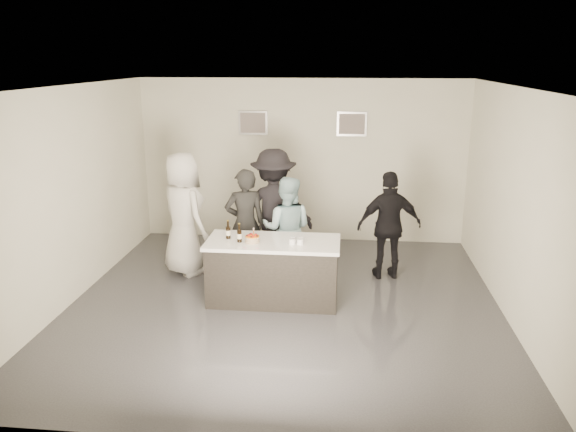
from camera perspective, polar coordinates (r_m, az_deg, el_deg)
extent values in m
plane|color=#3D3D42|center=(8.04, -0.37, -8.89)|extent=(6.00, 6.00, 0.00)
plane|color=white|center=(7.30, -0.42, 13.00)|extent=(6.00, 6.00, 0.00)
cube|color=white|center=(10.45, 1.42, 5.60)|extent=(6.00, 0.04, 3.00)
cube|color=white|center=(4.71, -4.43, -7.55)|extent=(6.00, 0.04, 3.00)
cube|color=white|center=(8.40, -21.20, 1.94)|extent=(0.04, 6.00, 3.00)
cube|color=white|center=(7.80, 22.08, 0.85)|extent=(0.04, 6.00, 3.00)
cube|color=#B2B2B7|center=(10.43, -3.57, 9.44)|extent=(0.54, 0.04, 0.44)
cube|color=#B2B2B7|center=(10.29, 6.50, 9.28)|extent=(0.54, 0.04, 0.44)
cube|color=white|center=(7.97, -1.51, -5.58)|extent=(1.86, 0.86, 0.90)
cylinder|color=orange|center=(7.76, -3.64, -2.41)|extent=(0.20, 0.20, 0.08)
cylinder|color=black|center=(7.91, -6.11, -1.39)|extent=(0.07, 0.07, 0.26)
cylinder|color=black|center=(7.75, -4.97, -1.73)|extent=(0.07, 0.07, 0.26)
cube|color=#BF8F12|center=(7.71, 0.86, -2.49)|extent=(0.19, 0.19, 0.08)
cube|color=pink|center=(7.56, -3.74, -3.18)|extent=(0.24, 0.08, 0.01)
imported|color=black|center=(8.74, -4.37, -0.78)|extent=(0.73, 0.60, 1.74)
imported|color=#A3CCD6|center=(8.64, -0.11, -1.29)|extent=(0.83, 0.67, 1.63)
imported|color=silver|center=(8.99, -10.57, 0.21)|extent=(1.13, 1.10, 1.96)
imported|color=black|center=(8.82, 10.25, -0.96)|extent=(1.05, 0.58, 1.70)
imported|color=black|center=(9.12, -1.47, 0.72)|extent=(1.37, 0.91, 1.97)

